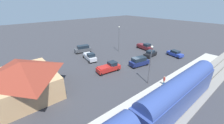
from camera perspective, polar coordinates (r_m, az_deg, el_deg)
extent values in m
plane|color=#38383D|center=(34.47, 8.49, -1.59)|extent=(200.00, 200.00, 0.00)
cube|color=gray|center=(28.50, 30.25, -10.34)|extent=(4.80, 70.00, 0.18)
cube|color=#59544C|center=(28.28, 31.65, -10.59)|extent=(0.10, 70.00, 0.12)
cube|color=#59544C|center=(28.60, 28.98, -9.59)|extent=(0.10, 70.00, 0.12)
cube|color=#B7B2A8|center=(29.62, 23.14, -7.47)|extent=(3.20, 46.00, 0.30)
cube|color=#33478C|center=(22.47, 25.58, -12.29)|extent=(2.90, 17.80, 3.70)
cube|color=red|center=(23.09, 22.18, -11.53)|extent=(0.04, 16.38, 0.36)
cylinder|color=#33478C|center=(21.57, 26.39, -8.47)|extent=(2.75, 17.09, 2.76)
cube|color=tan|center=(27.40, -31.76, -7.62)|extent=(11.12, 8.83, 3.80)
pyramid|color=maroon|center=(26.20, -33.09, -2.09)|extent=(11.92, 9.63, 2.04)
cube|color=#4C3323|center=(28.44, -22.70, -6.62)|extent=(1.10, 0.08, 2.10)
cylinder|color=#333338|center=(26.06, 20.12, -9.90)|extent=(0.22, 0.22, 0.85)
cylinder|color=#2D72B7|center=(25.68, 20.35, -8.52)|extent=(0.36, 0.36, 0.62)
sphere|color=tan|center=(25.46, 20.48, -7.69)|extent=(0.24, 0.24, 0.24)
cylinder|color=#333338|center=(27.68, 20.40, -7.87)|extent=(0.22, 0.22, 0.85)
cylinder|color=#CC3F33|center=(27.32, 20.61, -6.54)|extent=(0.36, 0.36, 0.62)
sphere|color=tan|center=(27.12, 20.74, -5.75)|extent=(0.24, 0.24, 0.24)
cube|color=navy|center=(34.52, 11.06, -0.22)|extent=(2.83, 5.18, 1.00)
cube|color=#19232D|center=(34.07, 10.98, 1.18)|extent=(2.33, 3.69, 0.88)
cylinder|color=black|center=(36.48, 12.43, 0.12)|extent=(0.22, 0.68, 0.68)
cylinder|color=black|center=(35.34, 14.25, -0.83)|extent=(0.22, 0.68, 0.68)
cylinder|color=black|center=(34.21, 7.63, -1.11)|extent=(0.22, 0.68, 0.68)
cylinder|color=black|center=(32.99, 9.41, -2.19)|extent=(0.22, 0.68, 0.68)
cube|color=red|center=(31.01, -1.46, -2.56)|extent=(2.59, 5.59, 0.92)
cube|color=#19232D|center=(31.14, 0.12, -0.65)|extent=(1.92, 1.92, 0.84)
cylinder|color=black|center=(32.92, 0.93, -1.84)|extent=(0.22, 0.76, 0.76)
cylinder|color=black|center=(31.65, 2.68, -2.94)|extent=(0.22, 0.76, 0.76)
cylinder|color=black|center=(30.94, -5.69, -3.69)|extent=(0.22, 0.76, 0.76)
cylinder|color=black|center=(29.59, -4.11, -4.97)|extent=(0.22, 0.76, 0.76)
cube|color=red|center=(30.33, -2.99, -2.04)|extent=(2.20, 3.17, 0.20)
cube|color=#47494F|center=(44.03, -11.86, 4.93)|extent=(2.95, 5.20, 1.00)
cube|color=#19232D|center=(43.79, -11.77, 6.12)|extent=(2.41, 3.72, 0.88)
cylinder|color=black|center=(42.95, -13.88, 3.56)|extent=(0.22, 0.68, 0.68)
cylinder|color=black|center=(44.53, -14.46, 4.21)|extent=(0.22, 0.68, 0.68)
cylinder|color=black|center=(43.93, -9.10, 4.41)|extent=(0.22, 0.68, 0.68)
cylinder|color=black|center=(45.48, -9.84, 5.02)|extent=(0.22, 0.68, 0.68)
cube|color=#283D9E|center=(43.79, 24.35, 3.03)|extent=(4.77, 2.68, 0.76)
cube|color=#19232D|center=(43.57, 24.50, 3.89)|extent=(2.43, 2.01, 0.64)
cylinder|color=black|center=(43.63, 26.63, 2.01)|extent=(0.22, 0.68, 0.68)
cylinder|color=black|center=(42.37, 25.37, 1.65)|extent=(0.22, 0.68, 0.68)
cylinder|color=black|center=(45.47, 23.23, 3.42)|extent=(0.22, 0.68, 0.68)
cylinder|color=black|center=(44.26, 21.93, 3.11)|extent=(0.22, 0.68, 0.68)
cube|color=silver|center=(37.81, -9.11, 2.05)|extent=(5.67, 2.92, 0.92)
cube|color=#19232D|center=(36.59, -8.61, 2.83)|extent=(2.01, 2.01, 0.84)
cylinder|color=black|center=(36.40, -6.58, 0.56)|extent=(0.22, 0.76, 0.76)
cylinder|color=black|center=(35.83, -9.10, 0.03)|extent=(0.22, 0.76, 0.76)
cylinder|color=black|center=(40.13, -9.03, 2.63)|extent=(0.22, 0.76, 0.76)
cylinder|color=black|center=(39.62, -11.35, 2.17)|extent=(0.22, 0.76, 0.76)
cube|color=silver|center=(38.45, -9.67, 3.27)|extent=(3.26, 2.37, 0.20)
cube|color=black|center=(41.31, 15.39, 3.17)|extent=(2.28, 4.66, 0.76)
cube|color=#19232D|center=(41.09, 15.49, 4.09)|extent=(1.83, 2.31, 0.64)
cylinder|color=black|center=(39.68, 15.11, 1.78)|extent=(0.22, 0.68, 0.68)
cylinder|color=black|center=(40.41, 13.15, 2.37)|extent=(0.22, 0.68, 0.68)
cylinder|color=black|center=(42.53, 17.40, 2.97)|extent=(0.22, 0.68, 0.68)
cylinder|color=black|center=(43.21, 15.54, 3.51)|extent=(0.22, 0.68, 0.68)
cube|color=maroon|center=(47.23, 13.11, 6.07)|extent=(5.57, 2.50, 0.92)
cube|color=#19232D|center=(46.33, 14.13, 6.78)|extent=(1.90, 1.89, 0.84)
cylinder|color=black|center=(46.64, 15.70, 4.99)|extent=(0.22, 0.76, 0.76)
cylinder|color=black|center=(45.39, 14.27, 4.64)|extent=(0.22, 0.76, 0.76)
cylinder|color=black|center=(49.36, 11.94, 6.36)|extent=(0.22, 0.76, 0.76)
cylinder|color=black|center=(48.18, 10.50, 6.06)|extent=(0.22, 0.76, 0.76)
cube|color=maroon|center=(47.68, 12.35, 7.01)|extent=(3.15, 2.16, 0.20)
cylinder|color=#515156|center=(26.33, 15.16, -1.82)|extent=(0.16, 0.16, 7.10)
sphere|color=#EAE5C6|center=(25.03, 16.05, 5.93)|extent=(0.44, 0.44, 0.44)
cylinder|color=#515156|center=(43.19, 2.84, 9.03)|extent=(0.16, 0.16, 7.44)
sphere|color=#EAE5C6|center=(42.39, 2.95, 14.14)|extent=(0.44, 0.44, 0.44)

